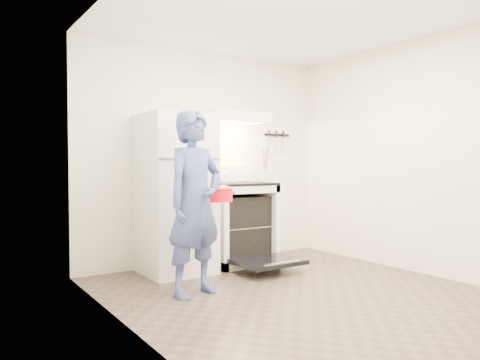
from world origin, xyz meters
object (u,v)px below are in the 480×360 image
Objects in this scene: stove_body at (238,224)px; person at (195,203)px; tea_kettle at (210,171)px; refrigerator at (176,194)px; dutch_oven at (219,195)px.

person is (-1.04, -0.90, 0.36)m from stove_body.
tea_kettle is 0.16× the size of person.
refrigerator reaches higher than person.
refrigerator is at bearing 105.31° from dutch_oven.
refrigerator is 5.07× the size of dutch_oven.
dutch_oven is (0.17, -0.62, 0.01)m from refrigerator.
stove_body is at bearing -41.30° from tea_kettle.
stove_body is at bearing 26.35° from person.
refrigerator is 0.65m from dutch_oven.
tea_kettle reaches higher than dutch_oven.
stove_body is 1.42m from person.
stove_body is 2.74× the size of dutch_oven.
refrigerator reaches higher than dutch_oven.
refrigerator is 1.85× the size of stove_body.
stove_body is at bearing 45.41° from dutch_oven.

